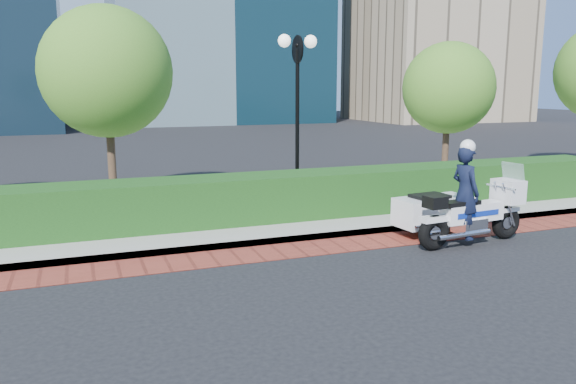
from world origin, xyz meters
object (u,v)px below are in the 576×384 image
object	(u,v)px
lamppost	(297,92)
tree_c	(448,88)
police_motorcycle	(455,206)
tree_b	(107,72)

from	to	relation	value
lamppost	tree_c	bearing A→B (deg)	13.30
tree_c	police_motorcycle	world-z (taller)	tree_c
tree_c	lamppost	bearing A→B (deg)	-166.70
lamppost	tree_c	world-z (taller)	tree_c
lamppost	tree_b	bearing A→B (deg)	163.89
tree_c	police_motorcycle	size ratio (longest dim) A/B	1.66
lamppost	police_motorcycle	distance (m)	5.07
tree_b	police_motorcycle	distance (m)	8.76
tree_b	tree_c	xyz separation A→B (m)	(10.00, -0.00, -0.39)
lamppost	tree_b	xyz separation A→B (m)	(-4.50, 1.30, 0.48)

